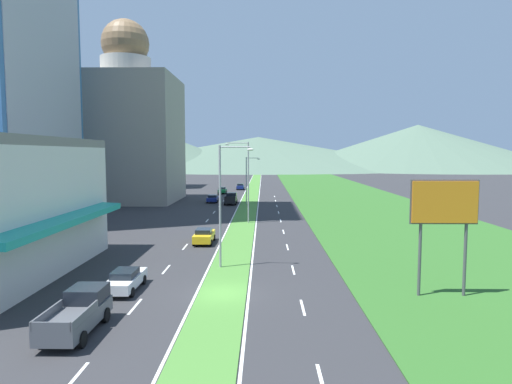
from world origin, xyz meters
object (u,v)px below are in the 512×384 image
(pickup_truck_1, at_px, (231,199))
(car_0, at_px, (213,198))
(billboard_roadside, at_px, (444,209))
(car_4, at_px, (204,236))
(street_lamp_mid, at_px, (246,177))
(car_2, at_px, (222,190))
(car_1, at_px, (240,187))
(car_3, at_px, (126,280))
(street_lamp_near, at_px, (223,199))
(pickup_truck_0, at_px, (78,313))
(street_lamp_far, at_px, (248,177))

(pickup_truck_1, bearing_deg, car_0, 53.27)
(billboard_roadside, bearing_deg, car_4, 136.16)
(street_lamp_mid, bearing_deg, car_2, 99.37)
(car_1, bearing_deg, street_lamp_mid, -176.24)
(street_lamp_mid, height_order, car_4, street_lamp_mid)
(billboard_roadside, distance_m, car_4, 25.11)
(car_3, bearing_deg, street_lamp_near, -45.16)
(car_3, bearing_deg, car_2, 0.12)
(billboard_roadside, xyz_separation_m, pickup_truck_0, (-21.27, -6.03, -4.75))
(street_lamp_near, distance_m, car_3, 9.97)
(car_1, xyz_separation_m, pickup_truck_1, (-0.03, -32.59, 0.19))
(street_lamp_near, bearing_deg, street_lamp_far, 89.59)
(billboard_roadside, height_order, pickup_truck_0, billboard_roadside)
(billboard_roadside, bearing_deg, car_2, 105.92)
(street_lamp_near, height_order, billboard_roadside, street_lamp_near)
(street_lamp_near, xyz_separation_m, car_3, (-6.14, -6.11, -4.92))
(car_2, distance_m, car_4, 57.05)
(street_lamp_far, xyz_separation_m, car_0, (-6.76, 1.93, -4.20))
(car_0, bearing_deg, billboard_roadside, -159.15)
(street_lamp_far, distance_m, car_0, 8.19)
(street_lamp_far, xyz_separation_m, billboard_roadside, (14.48, -53.84, 0.77))
(street_lamp_far, bearing_deg, pickup_truck_0, -96.47)
(street_lamp_near, relative_size, pickup_truck_1, 1.84)
(street_lamp_mid, relative_size, billboard_roadside, 1.42)
(car_4, bearing_deg, car_2, 3.37)
(car_4, distance_m, pickup_truck_1, 35.99)
(billboard_roadside, relative_size, car_1, 1.89)
(billboard_roadside, distance_m, car_0, 59.89)
(car_0, xyz_separation_m, car_1, (3.70, 29.85, 0.04))
(car_0, relative_size, car_3, 1.01)
(billboard_roadside, bearing_deg, car_1, 101.58)
(car_2, relative_size, car_3, 0.87)
(street_lamp_near, height_order, pickup_truck_0, street_lamp_near)
(street_lamp_mid, distance_m, car_2, 44.49)
(pickup_truck_0, bearing_deg, street_lamp_far, -6.47)
(street_lamp_mid, height_order, car_3, street_lamp_mid)
(street_lamp_near, distance_m, pickup_truck_0, 15.34)
(street_lamp_near, bearing_deg, street_lamp_mid, 87.80)
(car_0, relative_size, car_2, 1.16)
(street_lamp_near, xyz_separation_m, car_0, (-6.43, 48.71, -4.91))
(car_2, distance_m, car_3, 73.04)
(street_lamp_near, relative_size, street_lamp_mid, 0.92)
(street_lamp_near, relative_size, car_4, 2.17)
(street_lamp_near, distance_m, street_lamp_far, 46.78)
(car_1, relative_size, car_2, 0.99)
(pickup_truck_1, bearing_deg, pickup_truck_0, 176.41)
(car_0, height_order, car_3, car_0)
(car_0, relative_size, car_4, 1.03)
(street_lamp_far, xyz_separation_m, car_4, (-3.28, -36.79, -4.17))
(pickup_truck_1, bearing_deg, car_2, 9.59)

